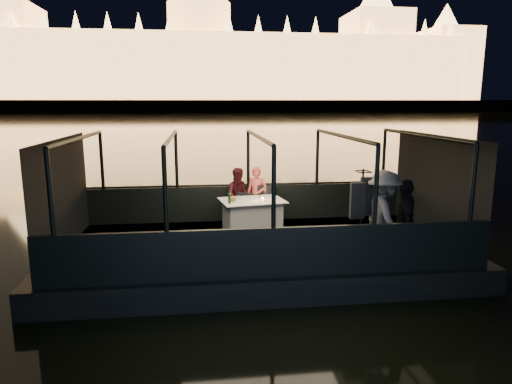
{
  "coord_description": "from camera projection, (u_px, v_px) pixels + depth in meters",
  "views": [
    {
      "loc": [
        -1.23,
        -9.43,
        3.52
      ],
      "look_at": [
        0.0,
        0.4,
        1.55
      ],
      "focal_mm": 32.0,
      "sensor_mm": 36.0,
      "label": 1
    }
  ],
  "objects": [
    {
      "name": "person_woman_coral",
      "position": [
        257.0,
        194.0,
        11.36
      ],
      "size": [
        0.61,
        0.52,
        1.44
      ],
      "primitive_type": "imported",
      "rotation": [
        0.0,
        0.0,
        -0.4
      ],
      "color": "#EC6256",
      "rests_on": "boat_deck"
    },
    {
      "name": "plate_far",
      "position": [
        237.0,
        199.0,
        10.74
      ],
      "size": [
        0.25,
        0.25,
        0.02
      ],
      "primitive_type": "cylinder",
      "rotation": [
        0.0,
        0.0,
        -0.04
      ],
      "color": "silver",
      "rests_on": "dining_table_central"
    },
    {
      "name": "plate_near",
      "position": [
        266.0,
        201.0,
        10.49
      ],
      "size": [
        0.24,
        0.24,
        0.01
      ],
      "primitive_type": "cylinder",
      "rotation": [
        0.0,
        0.0,
        -0.12
      ],
      "color": "silver",
      "rests_on": "dining_table_central"
    },
    {
      "name": "coat_stand",
      "position": [
        361.0,
        214.0,
        8.73
      ],
      "size": [
        0.61,
        0.55,
        1.78
      ],
      "primitive_type": null,
      "rotation": [
        0.0,
        0.0,
        0.39
      ],
      "color": "black",
      "rests_on": "boat_deck"
    },
    {
      "name": "chair_port_right",
      "position": [
        268.0,
        208.0,
        11.18
      ],
      "size": [
        0.48,
        0.48,
        0.98
      ],
      "primitive_type": "cube",
      "rotation": [
        0.0,
        0.0,
        0.04
      ],
      "color": "black",
      "rests_on": "boat_deck"
    },
    {
      "name": "passenger_dark",
      "position": [
        405.0,
        219.0,
        8.59
      ],
      "size": [
        0.68,
        1.03,
        1.61
      ],
      "primitive_type": "imported",
      "rotation": [
        0.0,
        0.0,
        4.39
      ],
      "color": "black",
      "rests_on": "boat_deck"
    },
    {
      "name": "passenger_stripe",
      "position": [
        383.0,
        219.0,
        8.6
      ],
      "size": [
        0.73,
        1.19,
        1.78
      ],
      "primitive_type": "imported",
      "rotation": [
        0.0,
        0.0,
        1.64
      ],
      "color": "silver",
      "rests_on": "boat_deck"
    },
    {
      "name": "wine_bottle",
      "position": [
        229.0,
        197.0,
        10.22
      ],
      "size": [
        0.06,
        0.06,
        0.29
      ],
      "primitive_type": "cylinder",
      "rotation": [
        0.0,
        0.0,
        0.02
      ],
      "color": "#133614",
      "rests_on": "dining_table_central"
    },
    {
      "name": "cabin_glass_port",
      "position": [
        248.0,
        159.0,
        11.56
      ],
      "size": [
        8.0,
        0.02,
        1.4
      ],
      "primitive_type": null,
      "color": "#99B2B2",
      "rests_on": "gunwale_port"
    },
    {
      "name": "wine_glass_white",
      "position": [
        238.0,
        199.0,
        10.31
      ],
      "size": [
        0.07,
        0.07,
        0.17
      ],
      "primitive_type": null,
      "rotation": [
        0.0,
        0.0,
        0.37
      ],
      "color": "white",
      "rests_on": "dining_table_central"
    },
    {
      "name": "chair_port_left",
      "position": [
        245.0,
        209.0,
        11.13
      ],
      "size": [
        0.49,
        0.49,
        0.81
      ],
      "primitive_type": "cube",
      "rotation": [
        0.0,
        0.0,
        -0.4
      ],
      "color": "black",
      "rests_on": "boat_deck"
    },
    {
      "name": "canopy_ribs",
      "position": [
        258.0,
        191.0,
        9.7
      ],
      "size": [
        8.0,
        4.0,
        2.3
      ],
      "primitive_type": null,
      "color": "black",
      "rests_on": "boat_deck"
    },
    {
      "name": "amber_candle",
      "position": [
        263.0,
        199.0,
        10.53
      ],
      "size": [
        0.06,
        0.06,
        0.08
      ],
      "primitive_type": "cylinder",
      "rotation": [
        0.0,
        0.0,
        0.21
      ],
      "color": "#FFA23F",
      "rests_on": "dining_table_central"
    },
    {
      "name": "parliament_building",
      "position": [
        199.0,
        34.0,
        174.66
      ],
      "size": [
        220.0,
        32.0,
        60.0
      ],
      "primitive_type": null,
      "color": "#F2D18C",
      "rests_on": "embankment"
    },
    {
      "name": "bread_basket",
      "position": [
        232.0,
        199.0,
        10.51
      ],
      "size": [
        0.2,
        0.2,
        0.07
      ],
      "primitive_type": "cylinder",
      "rotation": [
        0.0,
        0.0,
        0.1
      ],
      "color": "brown",
      "rests_on": "dining_table_central"
    },
    {
      "name": "dining_table_central",
      "position": [
        252.0,
        216.0,
        10.7
      ],
      "size": [
        1.6,
        1.28,
        0.77
      ],
      "primitive_type": "cube",
      "rotation": [
        0.0,
        0.0,
        0.17
      ],
      "color": "silver",
      "rests_on": "boat_deck"
    },
    {
      "name": "river_water",
      "position": [
        205.0,
        120.0,
        87.87
      ],
      "size": [
        500.0,
        500.0,
        0.0
      ],
      "primitive_type": "plane",
      "color": "black",
      "rests_on": "ground"
    },
    {
      "name": "end_wall_aft",
      "position": [
        436.0,
        187.0,
        10.19
      ],
      "size": [
        0.02,
        4.0,
        2.3
      ],
      "primitive_type": null,
      "color": "black",
      "rests_on": "boat_deck"
    },
    {
      "name": "wine_glass_empty",
      "position": [
        260.0,
        199.0,
        10.27
      ],
      "size": [
        0.07,
        0.07,
        0.18
      ],
      "primitive_type": null,
      "rotation": [
        0.0,
        0.0,
        -0.2
      ],
      "color": "silver",
      "rests_on": "dining_table_central"
    },
    {
      "name": "embankment",
      "position": [
        201.0,
        107.0,
        214.19
      ],
      "size": [
        400.0,
        140.0,
        6.0
      ],
      "primitive_type": "cube",
      "color": "#423D33",
      "rests_on": "ground"
    },
    {
      "name": "wine_glass_red",
      "position": [
        265.0,
        194.0,
        10.8
      ],
      "size": [
        0.09,
        0.09,
        0.21
      ],
      "primitive_type": null,
      "rotation": [
        0.0,
        0.0,
        -0.39
      ],
      "color": "white",
      "rests_on": "dining_table_central"
    },
    {
      "name": "boat_hull",
      "position": [
        258.0,
        265.0,
        10.02
      ],
      "size": [
        8.6,
        4.4,
        1.0
      ],
      "primitive_type": "cube",
      "color": "black",
      "rests_on": "river_water"
    },
    {
      "name": "cabin_glass_starboard",
      "position": [
        274.0,
        188.0,
        7.66
      ],
      "size": [
        8.0,
        0.02,
        1.4
      ],
      "primitive_type": null,
      "color": "#99B2B2",
      "rests_on": "gunwale_starboard"
    },
    {
      "name": "cabin_roof_glass",
      "position": [
        258.0,
        137.0,
        9.47
      ],
      "size": [
        8.0,
        4.0,
        0.02
      ],
      "primitive_type": null,
      "color": "#99B2B2",
      "rests_on": "boat_deck"
    },
    {
      "name": "person_man_maroon",
      "position": [
        239.0,
        195.0,
        11.32
      ],
      "size": [
        0.7,
        0.55,
        1.42
      ],
      "primitive_type": "imported",
      "rotation": [
        0.0,
        0.0,
        -0.03
      ],
      "color": "#3A1016",
      "rests_on": "boat_deck"
    },
    {
      "name": "gunwale_port",
      "position": [
        248.0,
        203.0,
        11.78
      ],
      "size": [
        8.0,
        0.08,
        0.9
      ],
      "primitive_type": "cube",
      "color": "black",
      "rests_on": "boat_deck"
    },
    {
      "name": "gunwale_starboard",
      "position": [
        273.0,
        253.0,
        7.89
      ],
      "size": [
        8.0,
        0.08,
        0.9
      ],
      "primitive_type": "cube",
      "color": "black",
      "rests_on": "boat_deck"
    },
    {
      "name": "end_wall_fore",
      "position": [
        62.0,
        196.0,
        9.21
      ],
      "size": [
        0.02,
        4.0,
        2.3
      ],
      "primitive_type": null,
      "color": "black",
      "rests_on": "boat_deck"
    },
    {
      "name": "boat_deck",
      "position": [
        258.0,
        244.0,
        9.93
      ],
      "size": [
        8.0,
        4.0,
        0.04
      ],
      "primitive_type": "cube",
      "color": "black",
      "rests_on": "boat_hull"
    }
  ]
}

